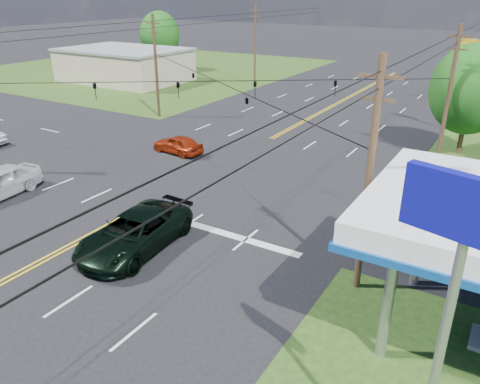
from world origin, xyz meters
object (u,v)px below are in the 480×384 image
Objects in this scene: retail_nw at (125,66)px; tree_right_a at (470,90)px; pole_se at (369,178)px; pole_left_far at (255,44)px; pole_ne at (449,95)px; polesign_se at (459,264)px; pickup_dkgreen at (134,233)px; suv_black at (145,230)px; pole_nw at (156,65)px; tree_far_l at (160,35)px.

tree_right_a reaches higher than retail_nw.
pole_se is 45.22m from pole_left_far.
polesign_se is (4.00, -26.16, 1.85)m from pole_ne.
pickup_dkgreen is 1.22× the size of suv_black.
pole_nw is at bearing -173.66° from tree_right_a.
pole_nw reaches higher than retail_nw.
pickup_dkgreen is at bearing -116.16° from pole_ne.
pole_se is at bearing -54.90° from pole_left_far.
pole_se is 1.12× the size of polesign_se.
pickup_dkgreen is 0.76× the size of polesign_se.
polesign_se is at bearing -63.89° from pole_se.
polesign_se is at bearing -41.09° from pole_nw.
pole_se is 1.09× the size of tree_far_l.
pole_se reaches higher than retail_nw.
tree_far_l is (-2.00, 10.00, 3.19)m from retail_nw.
pole_ne reaches higher than suv_black.
pole_left_far is 1.22× the size of tree_right_a.
suv_black is (-10.00, -19.85, -4.15)m from pole_ne.
pole_left_far is at bearing 19.44° from retail_nw.
pole_se reaches higher than suv_black.
pole_se is 1.48× the size of pickup_dkgreen.
tree_far_l is (-46.00, 20.00, 0.33)m from tree_right_a.
tree_far_l is 1.65× the size of suv_black.
pole_nw is 39.85m from polesign_se.
suv_black is at bearing -169.50° from pole_se.
pole_ne is 23.20m from pickup_dkgreen.
pole_nw is 0.95× the size of pole_left_far.
tree_right_a is (1.00, 3.00, -0.05)m from pole_ne.
tree_right_a is 1.55× the size of suv_black.
pole_nw reaches higher than pickup_dkgreen.
retail_nw is 46.99m from pickup_dkgreen.
tree_right_a is at bearing 66.55° from suv_black.
pickup_dkgreen is (-10.07, -20.51, -4.02)m from pole_ne.
tree_far_l is at bearing 131.50° from suv_black.
pole_left_far is (-26.00, 37.00, 0.25)m from pole_se.
retail_nw is 1.68× the size of pole_ne.
pole_left_far reaches higher than retail_nw.
pole_se is 1.80× the size of suv_black.
tree_far_l is at bearing 124.15° from pickup_dkgreen.
tree_far_l reaches higher than tree_right_a.
polesign_se is (30.00, -45.16, 1.60)m from pole_left_far.
pole_nw is 1.00× the size of pole_ne.
tree_right_a is 50.16m from tree_far_l.
pole_nw is 29.83m from tree_far_l.
retail_nw reaches higher than suv_black.
retail_nw is at bearing -160.56° from pole_left_far.
suv_black is 16.49m from polesign_se.
retail_nw is 61.36m from polesign_se.
pole_left_far is 42.25m from suv_black.
pole_left_far is at bearing 123.60° from polesign_se.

